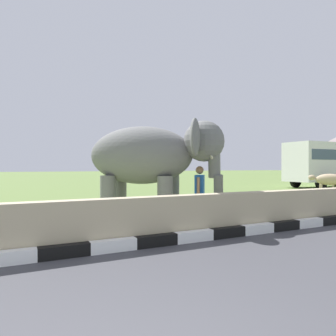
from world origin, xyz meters
The scene contains 6 objects.
striped_curb centered at (-0.35, 4.18, 0.12)m, with size 16.20×0.20×0.24m.
barrier_parapet centered at (2.00, 4.48, 0.50)m, with size 28.00×0.36×1.00m, color tan.
elephant centered at (2.97, 6.77, 1.93)m, with size 3.91×3.72×2.94m.
person_handler centered at (4.12, 6.03, 0.93)m, with size 0.48×0.54×1.66m.
bus_white centered at (22.10, 14.99, 2.08)m, with size 7.98×2.62×3.50m.
cow_mid centered at (15.74, 10.44, 0.87)m, with size 1.60×1.66×1.23m.
Camera 1 is at (-0.74, -1.64, 1.64)m, focal length 33.50 mm.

